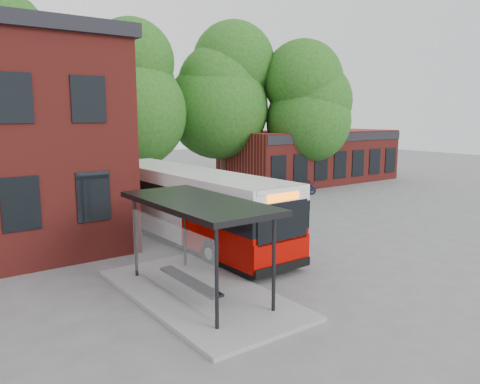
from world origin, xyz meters
TOP-DOWN VIEW (x-y plane):
  - ground at (0.00, 0.00)m, footprint 100.00×100.00m
  - shop_row at (15.00, 14.00)m, footprint 14.00×6.20m
  - bus_shelter at (-4.50, -1.00)m, footprint 3.60×7.00m
  - bike_rail at (9.28, 10.00)m, footprint 5.20×0.10m
  - tree_0 at (-6.00, 16.00)m, footprint 7.92×7.92m
  - tree_1 at (1.00, 17.00)m, footprint 7.92×7.92m
  - tree_2 at (8.00, 16.00)m, footprint 7.92×7.92m
  - tree_3 at (13.00, 12.00)m, footprint 7.04×7.04m
  - city_bus at (-1.68, 4.42)m, footprint 2.74×11.84m
  - bicycle_0 at (7.49, 9.99)m, footprint 1.74×0.97m
  - bicycle_2 at (7.70, 9.54)m, footprint 1.88×0.74m
  - bicycle_3 at (8.63, 9.20)m, footprint 1.66×0.98m
  - bicycle_4 at (9.99, 10.08)m, footprint 1.69×0.89m
  - bicycle_5 at (10.13, 9.74)m, footprint 1.72×1.07m
  - bicycle_6 at (10.18, 9.48)m, footprint 1.66×0.59m

SIDE VIEW (x-z plane):
  - ground at x=0.00m, z-range 0.00..0.00m
  - bike_rail at x=9.28m, z-range 0.00..0.38m
  - bicycle_4 at x=9.99m, z-range 0.00..0.84m
  - bicycle_0 at x=7.49m, z-range 0.00..0.86m
  - bicycle_6 at x=10.18m, z-range 0.00..0.87m
  - bicycle_3 at x=8.63m, z-range 0.00..0.96m
  - bicycle_2 at x=7.70m, z-range 0.00..0.97m
  - bicycle_5 at x=10.13m, z-range 0.00..1.00m
  - bus_shelter at x=-4.50m, z-range 0.00..2.90m
  - city_bus at x=-1.68m, z-range 0.00..3.00m
  - shop_row at x=15.00m, z-range 0.00..4.00m
  - tree_3 at x=13.00m, z-range 0.00..9.28m
  - tree_1 at x=1.00m, z-range 0.00..10.40m
  - tree_0 at x=-6.00m, z-range 0.00..11.00m
  - tree_2 at x=8.00m, z-range 0.00..11.00m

